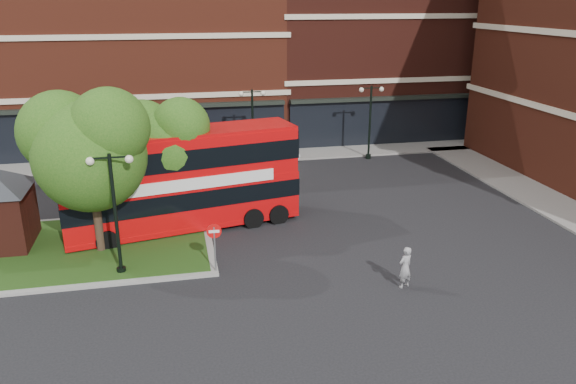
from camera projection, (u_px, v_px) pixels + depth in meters
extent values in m
plane|color=black|center=(258.00, 264.00, 23.37)|extent=(120.00, 120.00, 0.00)
cube|color=slate|center=(220.00, 158.00, 38.60)|extent=(44.00, 3.00, 0.12)
cube|color=slate|center=(573.00, 215.00, 28.42)|extent=(3.00, 28.00, 0.12)
cube|color=maroon|center=(100.00, 48.00, 41.71)|extent=(26.00, 12.00, 14.00)
cube|color=#471911|center=(380.00, 30.00, 45.68)|extent=(18.00, 12.00, 16.00)
cube|color=gray|center=(67.00, 249.00, 24.56)|extent=(12.60, 7.60, 0.12)
cube|color=#19380F|center=(67.00, 249.00, 24.55)|extent=(12.00, 7.00, 0.15)
cylinder|color=#2D2116|center=(97.00, 210.00, 23.77)|extent=(0.36, 0.36, 3.92)
sphere|color=#1E4F13|center=(90.00, 156.00, 22.99)|extent=(4.60, 4.60, 4.60)
sphere|color=#1E4F13|center=(60.00, 132.00, 23.10)|extent=(3.45, 3.45, 3.45)
sphere|color=#1E4F13|center=(109.00, 127.00, 22.33)|extent=(3.22, 3.22, 3.22)
cylinder|color=#2D2116|center=(169.00, 192.00, 26.74)|extent=(0.36, 0.36, 3.47)
sphere|color=#1E4F13|center=(165.00, 149.00, 26.05)|extent=(3.80, 3.80, 3.80)
sphere|color=#1E4F13|center=(143.00, 130.00, 26.13)|extent=(2.85, 2.85, 2.85)
sphere|color=#1E4F13|center=(181.00, 126.00, 25.48)|extent=(2.66, 2.66, 2.66)
cylinder|color=black|center=(116.00, 216.00, 21.66)|extent=(0.14, 0.14, 5.00)
cylinder|color=black|center=(122.00, 271.00, 22.43)|extent=(0.36, 0.36, 0.30)
cube|color=black|center=(109.00, 158.00, 20.89)|extent=(1.40, 0.06, 0.06)
sphere|color=#F2EACC|center=(90.00, 161.00, 20.79)|extent=(0.32, 0.32, 0.32)
sphere|color=#F2EACC|center=(129.00, 159.00, 21.06)|extent=(0.32, 0.32, 0.32)
cylinder|color=black|center=(253.00, 128.00, 36.35)|extent=(0.14, 0.14, 5.00)
cylinder|color=black|center=(254.00, 163.00, 37.12)|extent=(0.36, 0.36, 0.30)
cube|color=black|center=(252.00, 92.00, 35.58)|extent=(1.40, 0.06, 0.06)
sphere|color=#F2EACC|center=(241.00, 94.00, 35.48)|extent=(0.32, 0.32, 0.32)
sphere|color=#F2EACC|center=(263.00, 93.00, 35.75)|extent=(0.32, 0.32, 0.32)
cylinder|color=black|center=(370.00, 123.00, 37.91)|extent=(0.14, 0.14, 5.00)
cylinder|color=black|center=(368.00, 156.00, 38.68)|extent=(0.36, 0.36, 0.30)
cube|color=black|center=(372.00, 88.00, 37.15)|extent=(1.40, 0.06, 0.06)
sphere|color=#F2EACC|center=(361.00, 90.00, 37.04)|extent=(0.32, 0.32, 0.32)
sphere|color=#F2EACC|center=(381.00, 89.00, 37.32)|extent=(0.32, 0.32, 0.32)
cube|color=#C3070A|center=(183.00, 199.00, 26.55)|extent=(11.20, 4.62, 2.08)
cube|color=#C3070A|center=(180.00, 156.00, 25.86)|extent=(11.08, 4.58, 2.08)
cube|color=black|center=(180.00, 154.00, 25.83)|extent=(11.20, 4.62, 0.94)
cube|color=silver|center=(188.00, 185.00, 25.09)|extent=(8.03, 1.68, 0.55)
imported|color=gray|center=(405.00, 267.00, 21.23)|extent=(0.71, 0.60, 1.66)
imported|color=#A4A6AB|center=(198.00, 151.00, 37.61)|extent=(4.65, 1.89, 1.58)
imported|color=white|center=(267.00, 152.00, 37.69)|extent=(4.37, 1.74, 1.41)
cylinder|color=slate|center=(215.00, 250.00, 22.22)|extent=(0.07, 0.07, 2.02)
cylinder|color=red|center=(214.00, 231.00, 21.95)|extent=(0.59, 0.08, 0.59)
cube|color=white|center=(214.00, 231.00, 21.95)|extent=(0.42, 0.06, 0.11)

